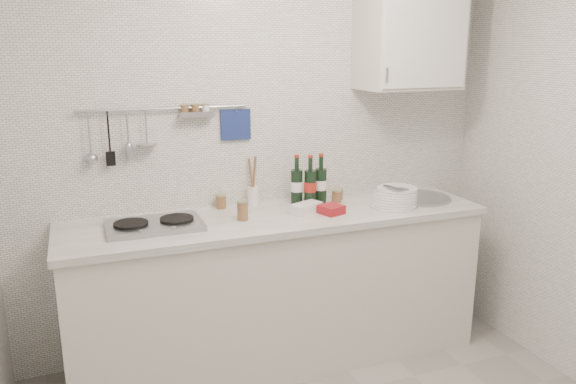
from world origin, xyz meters
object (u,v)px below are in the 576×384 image
object	(u,v)px
plate_stack_hob	(151,222)
wall_cabinet	(410,31)
utensil_crock	(253,193)
plate_stack_sink	(395,197)
wine_bottles	(309,180)

from	to	relation	value
plate_stack_hob	wall_cabinet	bearing A→B (deg)	2.17
wall_cabinet	utensil_crock	distance (m)	1.37
plate_stack_sink	utensil_crock	distance (m)	0.86
wall_cabinet	wine_bottles	size ratio (longest dim) A/B	2.26
wall_cabinet	wine_bottles	xyz separation A→B (m)	(-0.66, -0.00, -0.87)
wall_cabinet	wine_bottles	distance (m)	1.09
plate_stack_sink	utensil_crock	world-z (taller)	utensil_crock
wall_cabinet	plate_stack_sink	world-z (taller)	wall_cabinet
utensil_crock	wine_bottles	bearing A→B (deg)	-23.38
plate_stack_sink	wine_bottles	xyz separation A→B (m)	(-0.48, 0.19, 0.10)
wall_cabinet	plate_stack_sink	bearing A→B (deg)	-131.24
plate_stack_hob	wine_bottles	distance (m)	0.96
wall_cabinet	utensil_crock	world-z (taller)	wall_cabinet
utensil_crock	plate_stack_hob	bearing A→B (deg)	-163.29
plate_stack_sink	utensil_crock	xyz separation A→B (m)	(-0.80, 0.33, 0.02)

